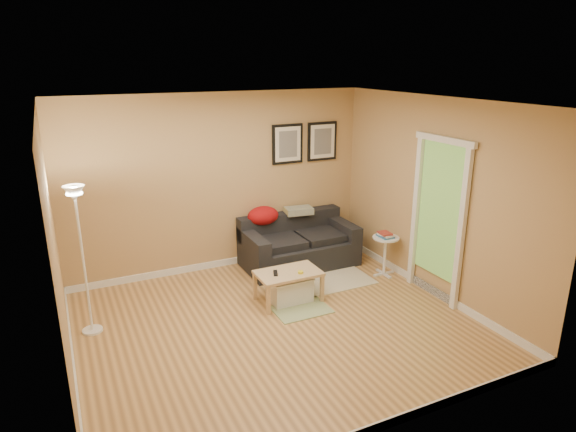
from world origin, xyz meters
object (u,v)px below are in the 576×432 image
object	(u,v)px
storage_bin	(290,289)
floor_lamp	(84,266)
book_stack	(385,235)
side_table	(385,256)
coffee_table	(288,286)
sofa	(299,242)

from	to	relation	value
storage_bin	floor_lamp	distance (m)	2.52
storage_bin	book_stack	xyz separation A→B (m)	(1.60, 0.15, 0.45)
side_table	coffee_table	bearing A→B (deg)	-175.00
coffee_table	side_table	distance (m)	1.63
sofa	storage_bin	world-z (taller)	sofa
side_table	storage_bin	bearing A→B (deg)	-174.96
storage_bin	coffee_table	bearing A→B (deg)	-178.91
sofa	coffee_table	xyz separation A→B (m)	(-0.67, -1.01, -0.17)
coffee_table	side_table	xyz separation A→B (m)	(1.63, 0.14, 0.09)
storage_bin	floor_lamp	world-z (taller)	floor_lamp
coffee_table	book_stack	world-z (taller)	book_stack
book_stack	floor_lamp	bearing A→B (deg)	179.83
coffee_table	floor_lamp	distance (m)	2.49
storage_bin	book_stack	world-z (taller)	book_stack
sofa	coffee_table	size ratio (longest dim) A/B	2.07
sofa	side_table	xyz separation A→B (m)	(0.95, -0.87, -0.08)
sofa	book_stack	distance (m)	1.31
book_stack	storage_bin	bearing A→B (deg)	-172.84
book_stack	floor_lamp	size ratio (longest dim) A/B	0.13
coffee_table	floor_lamp	size ratio (longest dim) A/B	0.47
sofa	book_stack	world-z (taller)	sofa
floor_lamp	side_table	bearing A→B (deg)	-2.11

